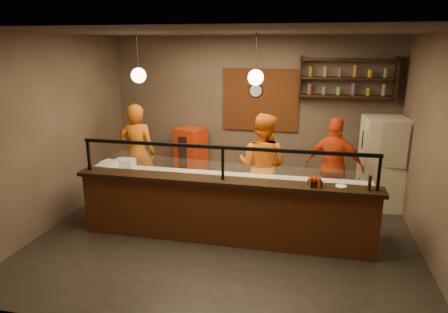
% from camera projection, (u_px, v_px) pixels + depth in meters
% --- Properties ---
extents(floor, '(6.00, 6.00, 0.00)m').
position_uv_depth(floor, '(227.00, 234.00, 6.62)').
color(floor, black).
rests_on(floor, ground).
extents(ceiling, '(6.00, 6.00, 0.00)m').
position_uv_depth(ceiling, '(227.00, 32.00, 5.75)').
color(ceiling, '#3B332D').
rests_on(ceiling, wall_back).
extents(wall_back, '(6.00, 0.00, 6.00)m').
position_uv_depth(wall_back, '(251.00, 114.00, 8.53)').
color(wall_back, brown).
rests_on(wall_back, floor).
extents(wall_left, '(0.00, 5.00, 5.00)m').
position_uv_depth(wall_left, '(55.00, 132.00, 6.80)').
color(wall_left, brown).
rests_on(wall_left, floor).
extents(wall_right, '(0.00, 5.00, 5.00)m').
position_uv_depth(wall_right, '(437.00, 151.00, 5.57)').
color(wall_right, brown).
rests_on(wall_right, floor).
extents(wall_front, '(6.00, 0.00, 6.00)m').
position_uv_depth(wall_front, '(173.00, 199.00, 3.83)').
color(wall_front, brown).
rests_on(wall_front, floor).
extents(brick_patch, '(1.60, 0.04, 1.30)m').
position_uv_depth(brick_patch, '(260.00, 100.00, 8.38)').
color(brick_patch, brown).
rests_on(brick_patch, wall_back).
extents(service_counter, '(4.60, 0.25, 1.00)m').
position_uv_depth(service_counter, '(223.00, 213.00, 6.20)').
color(service_counter, brown).
rests_on(service_counter, floor).
extents(counter_ledge, '(4.70, 0.37, 0.06)m').
position_uv_depth(counter_ledge, '(223.00, 181.00, 6.06)').
color(counter_ledge, black).
rests_on(counter_ledge, service_counter).
extents(worktop_cabinet, '(4.60, 0.75, 0.85)m').
position_uv_depth(worktop_cabinet, '(229.00, 206.00, 6.69)').
color(worktop_cabinet, gray).
rests_on(worktop_cabinet, floor).
extents(worktop, '(4.60, 0.75, 0.05)m').
position_uv_depth(worktop, '(229.00, 180.00, 6.57)').
color(worktop, silver).
rests_on(worktop, worktop_cabinet).
extents(sneeze_guard, '(4.50, 0.05, 0.52)m').
position_uv_depth(sneeze_guard, '(223.00, 160.00, 5.96)').
color(sneeze_guard, white).
rests_on(sneeze_guard, counter_ledge).
extents(wall_shelving, '(1.84, 0.28, 0.85)m').
position_uv_depth(wall_shelving, '(347.00, 78.00, 7.76)').
color(wall_shelving, black).
rests_on(wall_shelving, wall_back).
extents(wall_clock, '(0.30, 0.04, 0.30)m').
position_uv_depth(wall_clock, '(256.00, 91.00, 8.34)').
color(wall_clock, black).
rests_on(wall_clock, wall_back).
extents(pendant_left, '(0.24, 0.24, 0.77)m').
position_uv_depth(pendant_left, '(139.00, 75.00, 6.42)').
color(pendant_left, black).
rests_on(pendant_left, ceiling).
extents(pendant_right, '(0.24, 0.24, 0.77)m').
position_uv_depth(pendant_right, '(256.00, 77.00, 6.03)').
color(pendant_right, black).
rests_on(pendant_right, ceiling).
extents(cook_left, '(0.75, 0.53, 1.94)m').
position_uv_depth(cook_left, '(137.00, 153.00, 7.87)').
color(cook_left, '#C36012').
rests_on(cook_left, floor).
extents(cook_mid, '(1.07, 0.92, 1.89)m').
position_uv_depth(cook_mid, '(262.00, 166.00, 7.11)').
color(cook_mid, orange).
rests_on(cook_mid, floor).
extents(cook_right, '(1.13, 0.70, 1.80)m').
position_uv_depth(cook_right, '(334.00, 167.00, 7.22)').
color(cook_right, red).
rests_on(cook_right, floor).
extents(fridge, '(0.80, 0.76, 1.75)m').
position_uv_depth(fridge, '(381.00, 163.00, 7.48)').
color(fridge, beige).
rests_on(fridge, floor).
extents(red_cooler, '(0.70, 0.68, 1.30)m').
position_uv_depth(red_cooler, '(191.00, 157.00, 8.72)').
color(red_cooler, red).
rests_on(red_cooler, floor).
extents(pizza_dough, '(0.66, 0.66, 0.01)m').
position_uv_depth(pizza_dough, '(244.00, 179.00, 6.55)').
color(pizza_dough, beige).
rests_on(pizza_dough, worktop).
extents(prep_tub_a, '(0.36, 0.32, 0.15)m').
position_uv_depth(prep_tub_a, '(110.00, 166.00, 7.02)').
color(prep_tub_a, white).
rests_on(prep_tub_a, worktop).
extents(prep_tub_b, '(0.34, 0.28, 0.16)m').
position_uv_depth(prep_tub_b, '(125.00, 164.00, 7.10)').
color(prep_tub_b, silver).
rests_on(prep_tub_b, worktop).
extents(prep_tub_c, '(0.33, 0.28, 0.15)m').
position_uv_depth(prep_tub_c, '(105.00, 169.00, 6.85)').
color(prep_tub_c, silver).
rests_on(prep_tub_c, worktop).
extents(rolling_pin, '(0.33, 0.07, 0.06)m').
position_uv_depth(rolling_pin, '(176.00, 173.00, 6.75)').
color(rolling_pin, yellow).
rests_on(rolling_pin, worktop).
extents(condiment_caddy, '(0.21, 0.19, 0.10)m').
position_uv_depth(condiment_caddy, '(315.00, 183.00, 5.75)').
color(condiment_caddy, black).
rests_on(condiment_caddy, counter_ledge).
extents(pepper_mill, '(0.05, 0.05, 0.22)m').
position_uv_depth(pepper_mill, '(370.00, 183.00, 5.55)').
color(pepper_mill, black).
rests_on(pepper_mill, counter_ledge).
extents(small_plate, '(0.20, 0.20, 0.01)m').
position_uv_depth(small_plate, '(341.00, 186.00, 5.74)').
color(small_plate, white).
rests_on(small_plate, counter_ledge).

